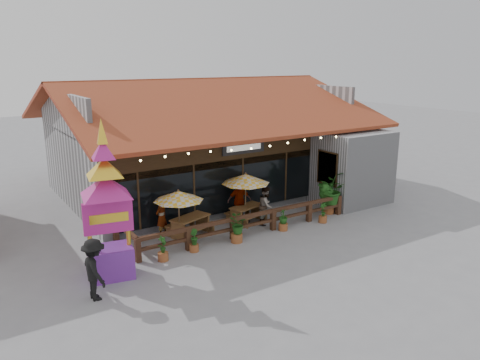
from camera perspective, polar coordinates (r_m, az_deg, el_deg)
ground at (r=20.69m, az=4.31°, el=-5.40°), size 100.00×100.00×0.00m
restaurant_building at (r=25.62m, az=-4.10°, el=3.61°), size 15.50×14.73×6.09m
patio_railing at (r=19.07m, az=-0.60°, el=-5.16°), size 10.00×2.60×0.92m
umbrella_left at (r=18.44m, az=-7.51°, el=-1.96°), size 2.49×2.49×2.12m
umbrella_right at (r=20.35m, az=0.68°, el=0.13°), size 2.81×2.81×2.27m
picnic_table_left at (r=19.33m, az=-6.06°, el=-5.21°), size 2.03×1.88×0.80m
picnic_table_right at (r=20.80m, az=0.82°, el=-3.80°), size 1.81×1.65×0.74m
thai_sign_tower at (r=15.45m, az=-16.03°, el=-1.20°), size 2.44×2.44×5.67m
tropical_plant at (r=22.15m, az=10.84°, el=-1.22°), size 1.81×1.87×1.97m
diner_a at (r=19.31m, az=-9.54°, el=-4.49°), size 0.70×0.62×1.63m
diner_b at (r=20.46m, az=3.20°, el=-3.11°), size 1.04×1.03×1.70m
diner_c at (r=20.87m, az=-0.07°, el=-2.55°), size 1.16×0.81×1.82m
pedestrian at (r=14.83m, az=-17.32°, el=-10.38°), size 0.79×1.28×1.91m
planter_a at (r=17.16m, az=-9.39°, el=-8.45°), size 0.40×0.38×0.94m
planter_b at (r=17.78m, az=-5.64°, el=-7.48°), size 0.36×0.36×0.88m
planter_c at (r=18.47m, az=-0.40°, el=-5.77°), size 0.88×0.90×1.12m
planter_d at (r=19.87m, az=5.29°, el=-4.88°), size 0.51×0.51×0.95m
planter_e at (r=21.07m, az=10.08°, el=-4.14°), size 0.37×0.37×0.90m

